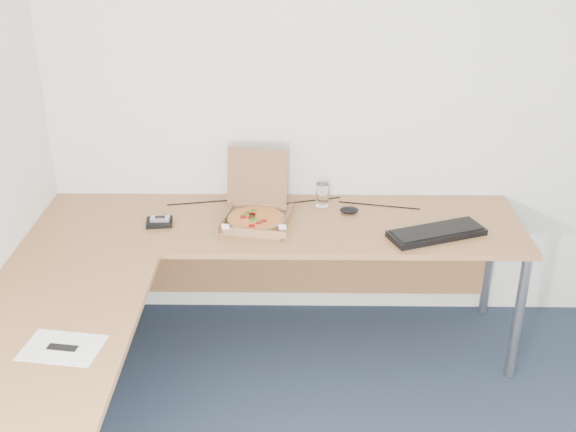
{
  "coord_description": "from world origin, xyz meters",
  "views": [
    {
      "loc": [
        -0.41,
        -1.93,
        2.35
      ],
      "look_at": [
        -0.45,
        1.28,
        0.82
      ],
      "focal_mm": 44.88,
      "sensor_mm": 36.0,
      "label": 1
    }
  ],
  "objects_px": {
    "wallet": "(159,222)",
    "drinking_glass": "(322,195)",
    "pizza_box": "(256,215)",
    "keyboard": "(436,233)",
    "desk": "(207,267)"
  },
  "relations": [
    {
      "from": "keyboard",
      "to": "wallet",
      "type": "distance_m",
      "value": 1.4
    },
    {
      "from": "keyboard",
      "to": "wallet",
      "type": "bearing_deg",
      "value": 154.12
    },
    {
      "from": "pizza_box",
      "to": "keyboard",
      "type": "distance_m",
      "value": 0.91
    },
    {
      "from": "keyboard",
      "to": "wallet",
      "type": "relative_size",
      "value": 3.67
    },
    {
      "from": "desk",
      "to": "pizza_box",
      "type": "bearing_deg",
      "value": 63.79
    },
    {
      "from": "wallet",
      "to": "keyboard",
      "type": "bearing_deg",
      "value": -12.18
    },
    {
      "from": "drinking_glass",
      "to": "desk",
      "type": "bearing_deg",
      "value": -131.33
    },
    {
      "from": "desk",
      "to": "pizza_box",
      "type": "height_order",
      "value": "pizza_box"
    },
    {
      "from": "keyboard",
      "to": "wallet",
      "type": "height_order",
      "value": "keyboard"
    },
    {
      "from": "drinking_glass",
      "to": "keyboard",
      "type": "relative_size",
      "value": 0.26
    },
    {
      "from": "desk",
      "to": "wallet",
      "type": "xyz_separation_m",
      "value": [
        -0.28,
        0.39,
        0.04
      ]
    },
    {
      "from": "pizza_box",
      "to": "desk",
      "type": "bearing_deg",
      "value": -105.6
    },
    {
      "from": "wallet",
      "to": "drinking_glass",
      "type": "bearing_deg",
      "value": 8.47
    },
    {
      "from": "pizza_box",
      "to": "wallet",
      "type": "height_order",
      "value": "pizza_box"
    },
    {
      "from": "pizza_box",
      "to": "keyboard",
      "type": "relative_size",
      "value": 0.78
    }
  ]
}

